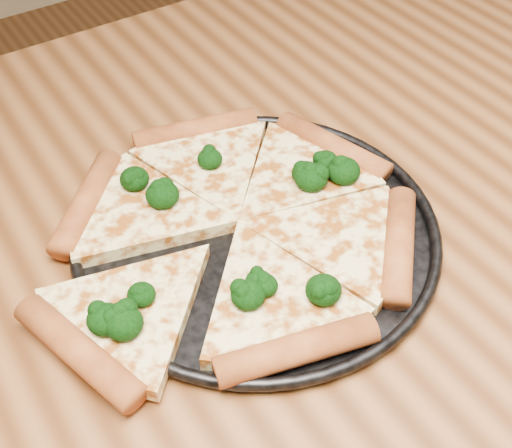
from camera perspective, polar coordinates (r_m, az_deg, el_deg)
dining_table at (r=0.67m, az=-3.07°, el=-9.28°), size 1.20×0.90×0.75m
pizza_pan at (r=0.62m, az=0.00°, el=-0.55°), size 0.33×0.33×0.02m
pizza at (r=0.61m, az=-1.91°, el=-0.23°), size 0.37×0.34×0.03m
broccoli_florets at (r=0.59m, az=-1.61°, el=-0.25°), size 0.29×0.23×0.02m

